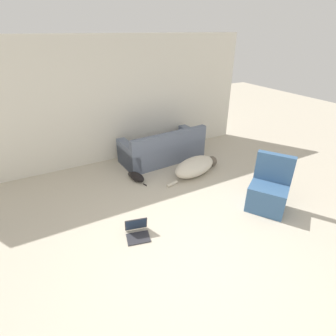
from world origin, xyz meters
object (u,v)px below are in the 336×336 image
Objects in this scene: dog at (196,166)px; side_chair at (269,192)px; couch at (163,149)px; laptop_open at (137,230)px; cat at (136,177)px.

side_chair reaches higher than dog.
couch reaches higher than dog.
dog is at bearing 45.57° from laptop_open.
laptop_open is (-1.84, -1.16, -0.10)m from dog.
dog is 3.59× the size of laptop_open.
couch reaches higher than cat.
couch is 1.12m from cat.
side_chair is (0.42, -1.60, 0.14)m from dog.
dog is at bearing 103.01° from couch.
laptop_open is 2.32m from side_chair.
couch is at bearing -71.34° from cat.
couch is at bearing 162.68° from side_chair.
cat is at bearing -172.96° from side_chair.
laptop_open is (-0.61, -1.52, 0.01)m from cat.
laptop_open is at bearing 143.54° from cat.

